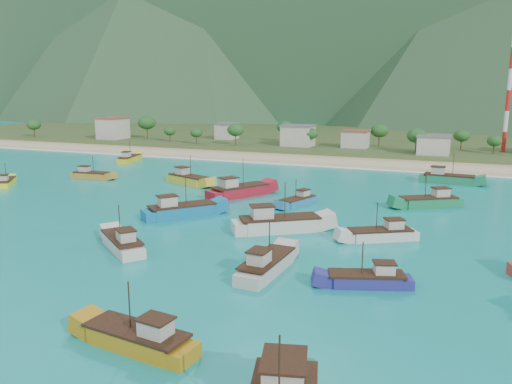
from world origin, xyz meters
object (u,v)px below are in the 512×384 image
at_px(boat_0, 448,179).
at_px(boat_19, 239,191).
at_px(boat_7, 298,202).
at_px(boat_11, 266,266).
at_px(boat_24, 278,225).
at_px(boat_9, 188,180).
at_px(boat_22, 429,202).
at_px(boat_14, 122,244).
at_px(boat_2, 91,176).
at_px(boat_16, 6,183).
at_px(boat_1, 181,211).
at_px(boat_8, 139,340).
at_px(boat_12, 381,235).
at_px(boat_23, 368,281).
at_px(boat_3, 129,159).
at_px(radio_tower, 509,90).

bearing_deg(boat_0, boat_19, -47.19).
relative_size(boat_7, boat_11, 0.83).
distance_m(boat_19, boat_24, 24.69).
distance_m(boat_9, boat_22, 49.87).
height_order(boat_7, boat_14, boat_14).
height_order(boat_0, boat_22, boat_0).
bearing_deg(boat_2, boat_11, 51.52).
distance_m(boat_0, boat_16, 95.33).
bearing_deg(boat_1, boat_2, -171.58).
distance_m(boat_8, boat_12, 39.19).
bearing_deg(boat_8, boat_14, 46.15).
distance_m(boat_2, boat_24, 60.08).
height_order(boat_2, boat_16, boat_2).
bearing_deg(boat_1, boat_7, 85.19).
bearing_deg(boat_12, boat_11, 119.54).
bearing_deg(boat_9, boat_12, 81.14).
distance_m(boat_14, boat_23, 31.18).
bearing_deg(boat_12, boat_19, 27.49).
relative_size(boat_3, boat_23, 1.19).
distance_m(boat_3, boat_11, 94.73).
bearing_deg(boat_23, boat_24, 25.78).
bearing_deg(boat_7, boat_1, 64.42).
relative_size(boat_14, boat_19, 0.77).
relative_size(radio_tower, boat_19, 2.82).
xyz_separation_m(radio_tower, boat_14, (-51.29, -116.72, -19.18)).
bearing_deg(boat_14, boat_24, -7.63).
relative_size(boat_1, boat_2, 1.19).
relative_size(boat_9, boat_12, 1.23).
xyz_separation_m(boat_14, boat_24, (15.58, 15.40, 0.27)).
height_order(boat_14, boat_22, boat_22).
xyz_separation_m(boat_7, boat_8, (3.47, -52.68, 0.14)).
bearing_deg(boat_14, boat_3, 73.32).
height_order(boat_0, boat_9, boat_0).
bearing_deg(boat_24, boat_7, 153.35).
bearing_deg(boat_19, boat_7, 19.36).
relative_size(boat_16, boat_24, 0.66).
relative_size(boat_0, boat_7, 1.33).
bearing_deg(boat_9, boat_8, 47.95).
bearing_deg(boat_19, boat_14, -60.61).
relative_size(boat_9, boat_23, 1.30).
xyz_separation_m(boat_11, boat_14, (-19.99, 0.71, -0.03)).
bearing_deg(boat_24, boat_23, 10.14).
height_order(boat_1, boat_22, boat_1).
height_order(boat_0, boat_11, boat_0).
distance_m(boat_2, boat_12, 73.00).
relative_size(boat_12, boat_16, 1.15).
distance_m(boat_1, boat_8, 41.86).
bearing_deg(boat_9, boat_11, 60.02).
relative_size(boat_16, boat_19, 0.65).
relative_size(boat_14, boat_22, 0.90).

